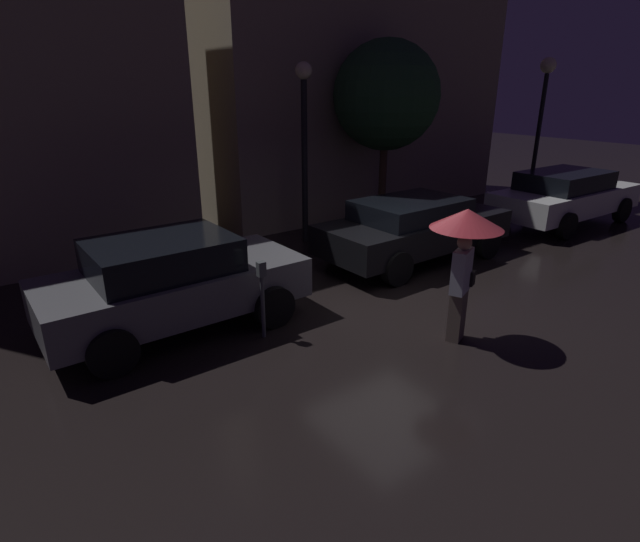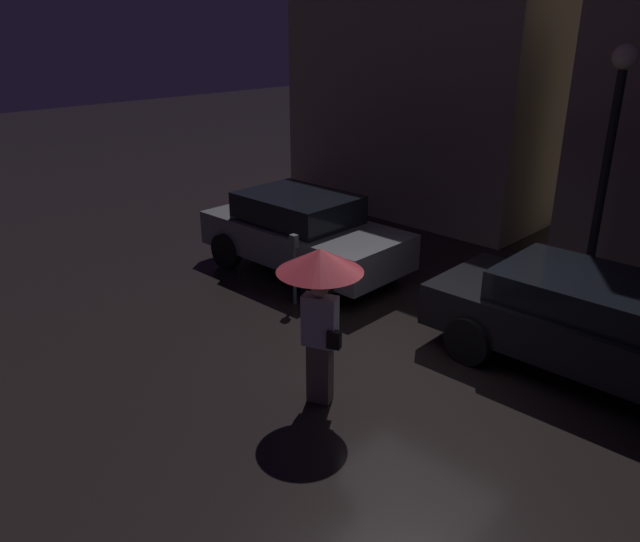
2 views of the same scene
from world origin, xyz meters
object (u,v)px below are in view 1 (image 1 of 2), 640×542
at_px(parked_car_grey, 173,281).
at_px(street_lamp_far, 544,95).
at_px(parked_car_black, 414,227).
at_px(parking_meter, 262,291).
at_px(street_lamp_near, 304,126).
at_px(pedestrian_with_umbrella, 465,238).
at_px(parked_car_white, 565,196).

xyz_separation_m(parked_car_grey, street_lamp_far, (13.40, 2.39, 2.53)).
bearing_deg(parked_car_grey, parked_car_black, 0.30).
bearing_deg(parking_meter, street_lamp_near, 48.40).
height_order(parked_car_grey, pedestrian_with_umbrella, pedestrian_with_umbrella).
height_order(parked_car_grey, street_lamp_far, street_lamp_far).
distance_m(parked_car_grey, street_lamp_far, 13.84).
xyz_separation_m(pedestrian_with_umbrella, street_lamp_far, (10.15, 5.25, 1.72)).
distance_m(pedestrian_with_umbrella, street_lamp_near, 5.70).
height_order(parked_car_grey, parked_car_white, parked_car_grey).
relative_size(parking_meter, street_lamp_far, 0.27).
bearing_deg(street_lamp_near, pedestrian_with_umbrella, -100.51).
height_order(parked_car_white, street_lamp_far, street_lamp_far).
bearing_deg(parked_car_white, parked_car_grey, -179.82).
bearing_deg(street_lamp_far, parked_car_grey, -169.87).
xyz_separation_m(parked_car_white, street_lamp_near, (-6.74, 2.75, 1.96)).
bearing_deg(parked_car_black, street_lamp_far, 14.44).
bearing_deg(street_lamp_near, street_lamp_far, -1.53).
xyz_separation_m(parking_meter, street_lamp_far, (12.45, 3.50, 2.55)).
distance_m(parked_car_white, street_lamp_far, 4.30).
bearing_deg(street_lamp_near, parking_meter, -131.60).
relative_size(parked_car_black, pedestrian_with_umbrella, 2.23).
relative_size(pedestrian_with_umbrella, street_lamp_near, 0.49).
distance_m(parked_car_grey, pedestrian_with_umbrella, 4.40).
xyz_separation_m(parked_car_white, pedestrian_with_umbrella, (-7.75, -2.75, 0.82)).
relative_size(parked_car_grey, pedestrian_with_umbrella, 1.98).
bearing_deg(street_lamp_near, parked_car_black, -65.98).
bearing_deg(parked_car_black, parked_car_white, -3.74).
bearing_deg(parking_meter, parked_car_grey, 130.55).
xyz_separation_m(parked_car_grey, parked_car_white, (11.00, -0.11, -0.01)).
xyz_separation_m(pedestrian_with_umbrella, parking_meter, (-2.30, 1.75, -0.84)).
relative_size(pedestrian_with_umbrella, street_lamp_far, 0.45).
bearing_deg(parking_meter, parked_car_black, 15.40).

